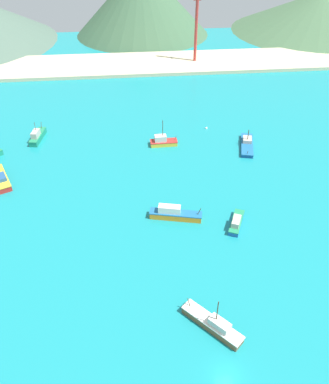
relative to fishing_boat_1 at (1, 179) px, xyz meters
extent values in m
cube|color=teal|center=(40.69, -19.32, -1.13)|extent=(260.00, 280.00, 0.50)
cube|color=red|center=(-0.06, 0.13, -0.24)|extent=(6.52, 10.11, 1.28)
cube|color=gold|center=(-0.06, 0.13, 0.50)|extent=(6.65, 10.32, 0.20)
cube|color=#28568C|center=(0.45, -1.00, 1.02)|extent=(3.08, 3.60, 0.84)
cube|color=brown|center=(40.13, -41.63, -0.31)|extent=(8.37, 8.79, 1.13)
cube|color=white|center=(40.13, -41.63, 0.35)|extent=(8.54, 8.96, 0.20)
cube|color=beige|center=(40.98, -42.55, 1.07)|extent=(3.39, 3.47, 1.24)
cylinder|color=#4C3823|center=(37.07, -38.33, 1.05)|extent=(0.53, 0.56, 1.53)
cylinder|color=#4C3823|center=(40.54, -42.07, 3.70)|extent=(0.15, 0.15, 4.01)
cube|color=gold|center=(38.20, 12.67, -0.37)|extent=(6.88, 2.75, 1.02)
cube|color=red|center=(38.20, 12.67, 0.24)|extent=(7.02, 2.81, 0.20)
cube|color=beige|center=(37.35, 12.64, 1.12)|extent=(3.05, 2.01, 1.57)
cylinder|color=#4C3823|center=(41.27, 12.74, 0.85)|extent=(0.60, 0.14, 1.38)
cylinder|color=#4C3823|center=(37.95, 12.66, 4.03)|extent=(0.15, 0.15, 4.24)
cube|color=#198466|center=(5.29, 18.82, -0.23)|extent=(3.33, 8.49, 1.29)
cube|color=#238C5B|center=(5.29, 18.82, 0.52)|extent=(3.40, 8.66, 0.20)
cube|color=#B2ADA3|center=(5.12, 17.80, 1.38)|extent=(2.05, 3.56, 1.52)
cylinder|color=#4C3823|center=(5.88, 22.49, 1.32)|extent=(0.24, 0.74, 1.74)
cylinder|color=#4C3823|center=(5.23, 18.46, 3.28)|extent=(0.10, 0.10, 2.29)
cube|color=#1E5BA8|center=(49.39, -19.58, -0.42)|extent=(4.67, 7.24, 0.91)
cube|color=#238C5B|center=(49.39, -19.58, 0.13)|extent=(4.76, 7.39, 0.20)
cube|color=#B2ADA3|center=(49.02, -20.38, 0.80)|extent=(2.60, 3.46, 1.14)
cube|color=#14478C|center=(59.42, 9.45, -0.49)|extent=(5.50, 11.31, 0.77)
cube|color=#1E669E|center=(59.42, 9.45, -0.01)|extent=(5.61, 11.53, 0.20)
cube|color=#B2ADA3|center=(59.75, 10.78, 0.54)|extent=(2.85, 3.47, 0.89)
cylinder|color=#4C3823|center=(58.20, 4.69, 0.43)|extent=(0.23, 0.50, 1.05)
cylinder|color=#4C3823|center=(59.60, 10.19, 2.30)|extent=(0.20, 0.20, 2.64)
cube|color=orange|center=(37.75, -16.35, -0.23)|extent=(10.48, 4.36, 1.28)
cube|color=#1E669E|center=(37.75, -16.35, 0.51)|extent=(10.69, 4.44, 0.20)
cube|color=silver|center=(36.50, -16.06, 1.35)|extent=(4.61, 2.51, 1.48)
cylinder|color=#4C3823|center=(42.26, -17.40, 1.31)|extent=(0.74, 0.28, 1.73)
sphere|color=silver|center=(50.84, 20.23, -0.76)|extent=(0.68, 0.68, 0.68)
cube|color=beige|center=(40.69, 72.35, -0.28)|extent=(247.00, 24.18, 1.20)
cone|color=#476B47|center=(120.63, 110.61, 7.90)|extent=(80.29, 80.29, 17.55)
cylinder|color=#B7332D|center=(55.97, 72.33, 12.83)|extent=(1.07, 1.07, 27.40)
cylinder|color=#B7332D|center=(55.97, 72.33, 21.60)|extent=(2.74, 0.54, 0.54)
cylinder|color=#B7332D|center=(55.97, 72.33, 16.11)|extent=(0.54, 2.19, 0.54)
camera|label=1|loc=(29.58, -75.36, 51.20)|focal=36.67mm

